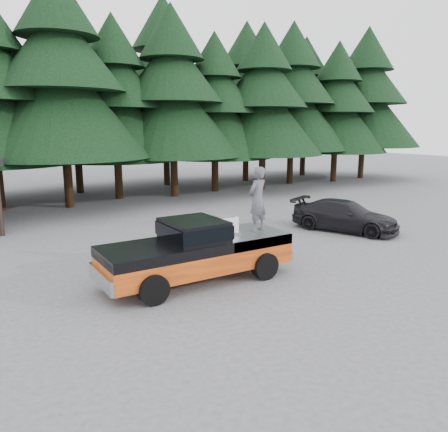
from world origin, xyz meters
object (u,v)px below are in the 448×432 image
parked_car (345,216)px  air_compressor (224,225)px  pickup_truck (197,260)px  man_on_bed (257,199)px

parked_car → air_compressor: bearing=172.2°
pickup_truck → parked_car: 9.08m
man_on_bed → parked_car: (6.67, 2.37, -1.68)m
air_compressor → parked_car: size_ratio=0.16×
pickup_truck → air_compressor: 1.40m
air_compressor → pickup_truck: bearing=-165.0°
man_on_bed → parked_car: man_on_bed is taller
air_compressor → parked_car: air_compressor is taller
pickup_truck → man_on_bed: bearing=-4.3°
air_compressor → man_on_bed: size_ratio=0.36×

